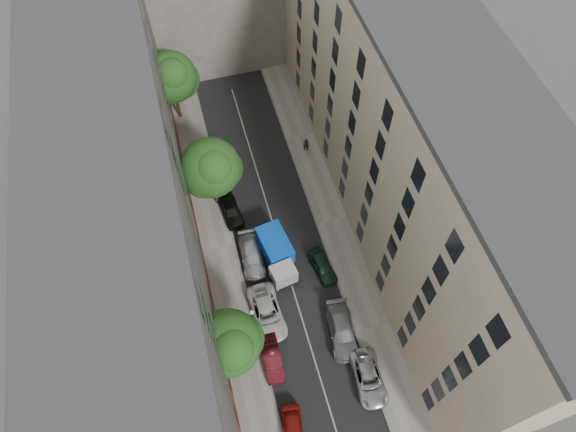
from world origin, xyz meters
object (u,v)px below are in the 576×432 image
object	(u,v)px
tree_near	(229,345)
car_left_3	(252,256)
car_left_1	(272,358)
car_right_0	(368,378)
car_left_0	(293,432)
car_left_2	(267,313)
tarp_truck	(277,254)
car_left_5	(218,160)
pedestrian	(306,145)
tree_mid	(212,169)
car_right_2	(323,266)
lamp_post	(253,322)
car_left_4	(230,210)
tree_far	(172,79)
car_right_1	(342,331)

from	to	relation	value
tree_near	car_left_3	bearing A→B (deg)	69.24
car_left_1	car_right_0	bearing A→B (deg)	-25.49
car_left_0	car_left_1	bearing A→B (deg)	99.54
car_left_1	car_left_2	xyz separation A→B (m)	(0.56, 3.79, 0.08)
tarp_truck	car_left_5	size ratio (longest dim) A/B	1.41
car_left_2	car_right_0	bearing A→B (deg)	-51.23
tarp_truck	tree_near	xyz separation A→B (m)	(-5.70, -8.39, 4.36)
pedestrian	car_left_3	bearing A→B (deg)	71.30
car_left_5	tree_mid	world-z (taller)	tree_mid
car_left_5	car_left_0	bearing A→B (deg)	-87.69
car_right_2	tree_mid	size ratio (longest dim) A/B	0.46
car_left_2	lamp_post	distance (m)	3.64
car_left_3	pedestrian	bearing A→B (deg)	55.14
car_left_0	pedestrian	size ratio (longest dim) A/B	2.40
car_left_4	lamp_post	bearing A→B (deg)	-98.50
car_left_2	tree_far	bearing A→B (deg)	95.67
car_right_0	tree_near	xyz separation A→B (m)	(-9.90, 3.83, 5.12)
car_left_2	pedestrian	xyz separation A→B (m)	(8.36, 16.56, 0.24)
car_left_4	car_left_3	bearing A→B (deg)	-87.22
tarp_truck	car_right_2	world-z (taller)	tarp_truck
car_right_1	pedestrian	bearing A→B (deg)	89.18
car_left_4	tree_near	size ratio (longest dim) A/B	0.50
car_left_0	car_left_2	bearing A→B (deg)	95.76
car_left_4	car_right_1	world-z (taller)	car_right_1
car_right_1	car_left_3	bearing A→B (deg)	129.38
car_right_1	tree_mid	bearing A→B (deg)	122.12
car_right_2	car_left_0	bearing A→B (deg)	-125.26
car_left_5	car_right_2	xyz separation A→B (m)	(6.69, -14.27, -0.05)
car_left_0	tree_far	xyz separation A→B (m)	(-2.95, 34.32, 4.90)
tarp_truck	car_left_5	distance (m)	12.82
car_left_0	tree_far	bearing A→B (deg)	103.23
car_left_3	tree_mid	distance (m)	8.50
car_left_1	car_right_2	bearing A→B (deg)	48.42
lamp_post	car_left_1	bearing A→B (deg)	-69.15
car_left_0	car_left_2	xyz separation A→B (m)	(0.43, 9.65, 0.06)
car_left_0	car_left_3	distance (m)	15.36
tree_far	tree_near	bearing A→B (deg)	-90.24
car_left_4	pedestrian	bearing A→B (deg)	25.41
car_left_1	tree_far	bearing A→B (deg)	97.55
car_right_2	tree_far	size ratio (longest dim) A/B	0.46
car_left_1	car_left_5	size ratio (longest dim) A/B	0.96
lamp_post	car_left_0	bearing A→B (deg)	-83.16
tree_far	pedestrian	world-z (taller)	tree_far
car_left_1	tree_near	xyz separation A→B (m)	(-2.95, 0.23, 5.12)
car_left_1	car_right_0	size ratio (longest dim) A/B	0.84
car_left_1	lamp_post	size ratio (longest dim) A/B	0.71
tree_near	lamp_post	size ratio (longest dim) A/B	1.48
car_right_0	car_right_1	world-z (taller)	car_right_1
car_left_1	car_left_4	bearing A→B (deg)	92.82
car_left_0	car_left_1	xyz separation A→B (m)	(-0.13, 5.87, -0.02)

